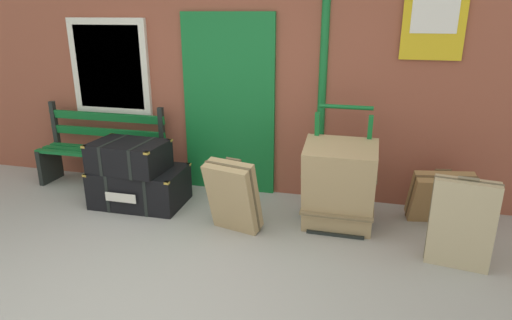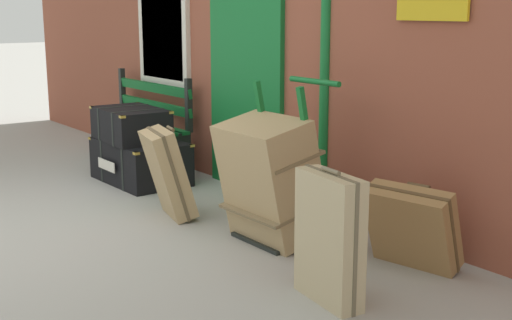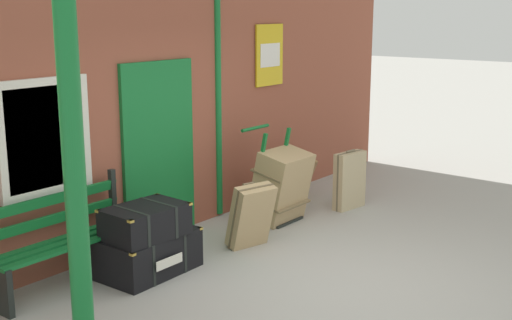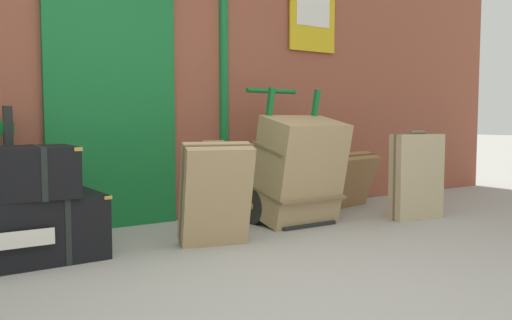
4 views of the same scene
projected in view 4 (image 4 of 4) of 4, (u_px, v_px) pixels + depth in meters
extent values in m
plane|color=#A3A099|center=(282.00, 318.00, 2.39)|extent=(60.00, 60.00, 0.00)
cube|color=brown|center=(100.00, 38.00, 4.43)|extent=(10.40, 0.30, 3.20)
cube|color=#146B2D|center=(113.00, 103.00, 4.35)|extent=(1.10, 0.05, 2.10)
cube|color=#0C401B|center=(113.00, 103.00, 4.34)|extent=(0.06, 0.02, 2.10)
cylinder|color=#146B2D|center=(223.00, 47.00, 4.92)|extent=(0.09, 0.09, 3.14)
cube|color=gold|center=(312.00, 11.00, 5.46)|extent=(0.60, 0.02, 0.84)
cube|color=white|center=(313.00, 11.00, 5.45)|extent=(0.44, 0.01, 0.32)
cube|color=black|center=(16.00, 217.00, 3.68)|extent=(0.06, 0.40, 0.45)
cube|color=black|center=(9.00, 144.00, 3.81)|extent=(0.06, 0.06, 0.56)
cube|color=black|center=(19.00, 228.00, 3.37)|extent=(1.01, 0.66, 0.42)
cube|color=black|center=(55.00, 224.00, 3.50)|extent=(0.05, 0.65, 0.43)
cube|color=#B79338|center=(107.00, 197.00, 3.38)|extent=(0.05, 0.05, 0.02)
cube|color=#B79338|center=(80.00, 187.00, 3.87)|extent=(0.05, 0.05, 0.02)
cube|color=silver|center=(23.00, 239.00, 3.05)|extent=(0.36, 0.01, 0.10)
cube|color=black|center=(7.00, 172.00, 3.26)|extent=(0.83, 0.58, 0.32)
cube|color=black|center=(38.00, 171.00, 3.35)|extent=(0.06, 0.55, 0.33)
cube|color=#B79338|center=(78.00, 149.00, 3.23)|extent=(0.05, 0.05, 0.02)
cube|color=#B79338|center=(62.00, 146.00, 3.65)|extent=(0.05, 0.05, 0.02)
cube|color=black|center=(301.00, 223.00, 4.53)|extent=(0.56, 0.28, 0.03)
cube|color=#146B2D|center=(264.00, 157.00, 4.51)|extent=(0.04, 0.28, 1.18)
cube|color=#146B2D|center=(309.00, 155.00, 4.79)|extent=(0.04, 0.28, 1.18)
cylinder|color=#146B2D|center=(272.00, 91.00, 4.80)|extent=(0.54, 0.04, 0.04)
cylinder|color=black|center=(253.00, 206.00, 4.55)|extent=(0.04, 0.32, 0.32)
cylinder|color=#B79338|center=(253.00, 206.00, 4.55)|extent=(0.07, 0.06, 0.06)
cylinder|color=black|center=(310.00, 200.00, 4.91)|extent=(0.04, 0.32, 0.32)
cylinder|color=#B79338|center=(310.00, 200.00, 4.91)|extent=(0.07, 0.06, 0.06)
cube|color=tan|center=(300.00, 170.00, 4.51)|extent=(0.68, 0.61, 0.95)
cube|color=olive|center=(299.00, 192.00, 4.52)|extent=(0.70, 0.46, 0.12)
cube|color=olive|center=(300.00, 148.00, 4.49)|extent=(0.70, 0.46, 0.12)
cube|color=tan|center=(417.00, 177.00, 4.78)|extent=(0.53, 0.24, 0.78)
cylinder|color=#71644C|center=(418.00, 132.00, 4.75)|extent=(0.16, 0.05, 0.03)
cube|color=brown|center=(417.00, 177.00, 4.78)|extent=(0.52, 0.10, 0.79)
cube|color=tan|center=(216.00, 194.00, 3.72)|extent=(0.56, 0.49, 0.76)
cylinder|color=brown|center=(213.00, 142.00, 3.72)|extent=(0.16, 0.07, 0.03)
cube|color=brown|center=(216.00, 194.00, 3.72)|extent=(0.54, 0.34, 0.72)
cube|color=olive|center=(350.00, 180.00, 5.43)|extent=(0.65, 0.47, 0.58)
cylinder|color=brown|center=(348.00, 153.00, 5.44)|extent=(0.16, 0.06, 0.03)
cube|color=brown|center=(350.00, 180.00, 5.43)|extent=(0.64, 0.33, 0.54)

